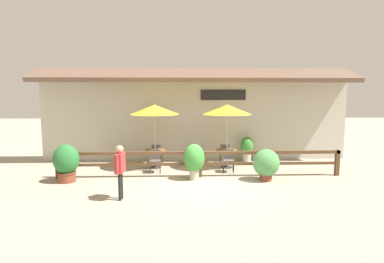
% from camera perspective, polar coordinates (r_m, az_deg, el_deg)
% --- Properties ---
extents(ground_plane, '(60.00, 60.00, 0.00)m').
position_cam_1_polar(ground_plane, '(10.14, 1.86, -10.18)').
color(ground_plane, '#9E937F').
extents(building_facade, '(14.28, 1.49, 4.23)m').
position_cam_1_polar(building_facade, '(13.81, 0.73, 3.51)').
color(building_facade, '#BCB7A8').
rests_on(building_facade, ground).
extents(patio_railing, '(10.40, 0.14, 0.95)m').
position_cam_1_polar(patio_railing, '(10.98, 1.50, -5.10)').
color(patio_railing, brown).
rests_on(patio_railing, ground).
extents(patio_umbrella_near, '(1.99, 1.99, 2.64)m').
position_cam_1_polar(patio_umbrella_near, '(12.22, -7.13, 4.14)').
color(patio_umbrella_near, '#B7B2A8').
rests_on(patio_umbrella_near, ground).
extents(dining_table_near, '(0.88, 0.88, 0.75)m').
position_cam_1_polar(dining_table_near, '(12.43, -7.01, -4.20)').
color(dining_table_near, brown).
rests_on(dining_table_near, ground).
extents(chair_near_streetside, '(0.45, 0.45, 0.88)m').
position_cam_1_polar(chair_near_streetside, '(11.77, -7.04, -5.33)').
color(chair_near_streetside, '#514C47').
rests_on(chair_near_streetside, ground).
extents(chair_near_wallside, '(0.48, 0.48, 0.88)m').
position_cam_1_polar(chair_near_wallside, '(13.13, -6.70, -4.04)').
color(chair_near_wallside, '#514C47').
rests_on(chair_near_wallside, ground).
extents(patio_umbrella_middle, '(1.99, 1.99, 2.64)m').
position_cam_1_polar(patio_umbrella_middle, '(12.26, 6.72, 4.15)').
color(patio_umbrella_middle, '#B7B2A8').
rests_on(patio_umbrella_middle, ground).
extents(dining_table_middle, '(0.88, 0.88, 0.75)m').
position_cam_1_polar(dining_table_middle, '(12.47, 6.61, -4.16)').
color(dining_table_middle, brown).
rests_on(dining_table_middle, ground).
extents(chair_middle_streetside, '(0.46, 0.46, 0.88)m').
position_cam_1_polar(chair_middle_streetside, '(11.82, 6.96, -5.27)').
color(chair_middle_streetside, '#514C47').
rests_on(chair_middle_streetside, ground).
extents(chair_middle_wallside, '(0.47, 0.47, 0.88)m').
position_cam_1_polar(chair_middle_wallside, '(13.16, 6.25, -4.02)').
color(chair_middle_wallside, '#514C47').
rests_on(chair_middle_wallside, ground).
extents(potted_plant_corner_fern, '(0.87, 0.78, 1.31)m').
position_cam_1_polar(potted_plant_corner_fern, '(11.21, -22.84, -5.39)').
color(potted_plant_corner_fern, brown).
rests_on(potted_plant_corner_fern, ground).
extents(potted_plant_tall_tropical, '(0.92, 0.83, 1.11)m').
position_cam_1_polar(potted_plant_tall_tropical, '(10.84, 13.94, -5.97)').
color(potted_plant_tall_tropical, brown).
rests_on(potted_plant_tall_tropical, ground).
extents(potted_plant_entrance_palm, '(0.74, 0.66, 1.28)m').
position_cam_1_polar(potted_plant_entrance_palm, '(10.61, 0.41, -5.34)').
color(potted_plant_entrance_palm, '#B7AD99').
rests_on(potted_plant_entrance_palm, ground).
extents(potted_plant_small_flowering, '(0.58, 0.52, 1.13)m').
position_cam_1_polar(potted_plant_small_flowering, '(13.75, 10.42, -3.07)').
color(potted_plant_small_flowering, '#B7AD99').
rests_on(potted_plant_small_flowering, ground).
extents(pedestrian, '(0.24, 0.55, 1.58)m').
position_cam_1_polar(pedestrian, '(8.77, -13.55, -6.22)').
color(pedestrian, black).
rests_on(pedestrian, ground).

